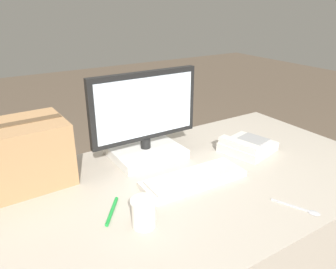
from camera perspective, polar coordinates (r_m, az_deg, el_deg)
name	(u,v)px	position (r m, az deg, el deg)	size (l,w,h in m)	color
office_desk	(174,261)	(1.48, 1.06, -21.10)	(1.80, 0.90, 0.74)	#A89E8E
monitor	(145,125)	(1.41, -3.99, 1.59)	(0.49, 0.26, 0.38)	white
keyboard	(194,179)	(1.27, 4.51, -7.66)	(0.41, 0.16, 0.03)	beige
desk_phone	(247,146)	(1.54, 13.55, -1.98)	(0.25, 0.24, 0.07)	beige
paper_cup_left	(144,213)	(1.03, -4.25, -13.42)	(0.08, 0.08, 0.09)	white
spoon	(304,210)	(1.20, 22.63, -12.01)	(0.08, 0.16, 0.00)	#B2B2B7
cardboard_box	(11,157)	(1.32, -25.63, -3.49)	(0.41, 0.27, 0.24)	#9E754C
pen_marker	(112,211)	(1.12, -9.74, -12.99)	(0.10, 0.13, 0.01)	#198C33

